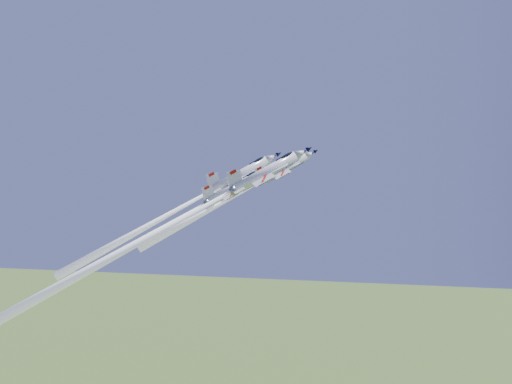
% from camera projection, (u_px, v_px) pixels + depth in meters
% --- Properties ---
extents(jet_lead, '(31.48, 14.81, 28.12)m').
position_uv_depth(jet_lead, '(234.00, 196.00, 120.71)').
color(jet_lead, white).
extents(jet_left, '(40.59, 19.04, 36.63)m').
position_uv_depth(jet_left, '(176.00, 210.00, 125.84)').
color(jet_left, white).
extents(jet_right, '(50.43, 23.37, 48.03)m').
position_uv_depth(jet_right, '(161.00, 231.00, 111.48)').
color(jet_right, white).
extents(jet_slot, '(50.25, 23.18, 49.82)m').
position_uv_depth(jet_slot, '(132.00, 245.00, 121.16)').
color(jet_slot, white).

